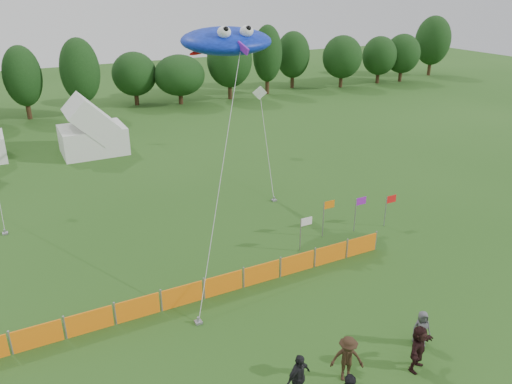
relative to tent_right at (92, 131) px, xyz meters
name	(u,v)px	position (x,y,z in m)	size (l,w,h in m)	color
ground	(332,381)	(2.56, -30.76, -1.86)	(160.00, 160.00, 0.00)	#234C16
treeline	(104,73)	(4.16, 14.17, 2.32)	(104.57, 8.78, 8.36)	#382314
tent_right	(92,131)	(0.00, 0.00, 0.00)	(5.23, 4.18, 3.69)	white
barrier_fence	(203,290)	(0.30, -23.89, -1.36)	(19.90, 0.06, 1.00)	orange
flag_row	(345,214)	(9.71, -21.77, -0.50)	(6.73, 0.85, 2.14)	gray
spectator_c	(347,359)	(3.06, -30.90, -0.94)	(1.19, 0.68, 1.84)	#301F13
spectator_d	(298,378)	(0.99, -30.93, -0.91)	(1.12, 0.47, 1.91)	black
spectator_e	(421,328)	(6.82, -30.71, -1.10)	(0.75, 0.49, 1.53)	#4A4A4F
spectator_f	(418,348)	(5.72, -31.67, -0.92)	(1.74, 0.55, 1.88)	black
stingray_kite	(225,41)	(5.74, -14.68, 8.37)	(9.12, 17.71, 11.24)	#0F2FDB
small_kite_white	(263,119)	(11.64, -8.43, 1.63)	(5.06, 10.53, 5.49)	white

